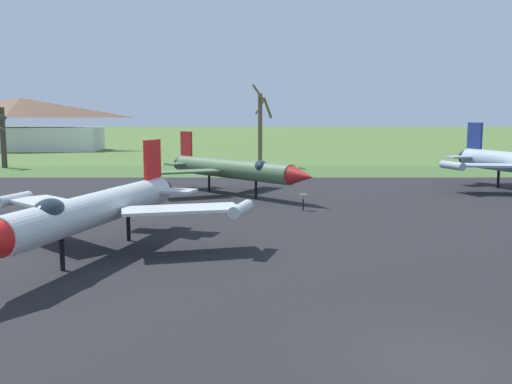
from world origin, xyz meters
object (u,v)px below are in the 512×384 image
object	(u,v)px
jet_fighter_front_right	(96,209)
visitor_building	(24,124)
info_placard_front_left	(306,200)
jet_fighter_front_left	(238,169)

from	to	relation	value
jet_fighter_front_right	visitor_building	world-z (taller)	visitor_building
info_placard_front_left	visitor_building	world-z (taller)	visitor_building
info_placard_front_left	visitor_building	size ratio (longest dim) A/B	0.04
jet_fighter_front_right	visitor_building	bearing A→B (deg)	114.29
jet_fighter_front_left	visitor_building	xyz separation A→B (m)	(-36.61, 53.05, 2.39)
jet_fighter_front_left	visitor_building	size ratio (longest dim) A/B	0.43
info_placard_front_left	jet_fighter_front_right	size ratio (longest dim) A/B	0.08
jet_fighter_front_left	jet_fighter_front_right	world-z (taller)	jet_fighter_front_right
jet_fighter_front_left	visitor_building	bearing A→B (deg)	124.61
jet_fighter_front_left	jet_fighter_front_right	xyz separation A→B (m)	(-4.92, -17.17, 0.02)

